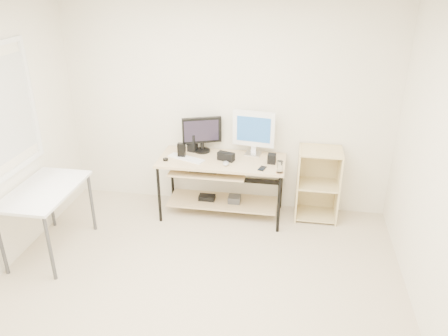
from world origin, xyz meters
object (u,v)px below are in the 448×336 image
at_px(black_monitor, 202,132).
at_px(desk, 220,175).
at_px(shelf_unit, 318,183).
at_px(white_imac, 254,130).
at_px(audio_controller, 182,150).
at_px(side_table, 45,196).

bearing_deg(black_monitor, desk, -57.99).
xyz_separation_m(shelf_unit, white_imac, (-0.80, 0.04, 0.61)).
bearing_deg(audio_controller, shelf_unit, 7.44).
xyz_separation_m(black_monitor, audio_controller, (-0.20, -0.22, -0.16)).
relative_size(black_monitor, audio_controller, 2.58).
distance_m(white_imac, audio_controller, 0.89).
bearing_deg(white_imac, audio_controller, -156.84).
bearing_deg(side_table, shelf_unit, 23.33).
height_order(desk, black_monitor, black_monitor).
height_order(shelf_unit, audio_controller, audio_controller).
xyz_separation_m(desk, black_monitor, (-0.25, 0.20, 0.46)).
bearing_deg(side_table, black_monitor, 41.95).
distance_m(desk, audio_controller, 0.55).
bearing_deg(audio_controller, desk, 3.98).
height_order(black_monitor, white_imac, white_imac).
bearing_deg(side_table, desk, 32.65).
bearing_deg(black_monitor, shelf_unit, -21.69).
distance_m(black_monitor, white_imac, 0.63).
bearing_deg(audio_controller, black_monitor, 48.47).
bearing_deg(audio_controller, white_imac, 16.34).
height_order(white_imac, audio_controller, white_imac).
height_order(side_table, shelf_unit, shelf_unit).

